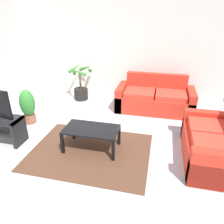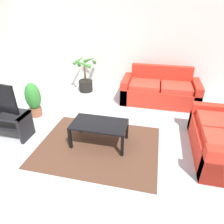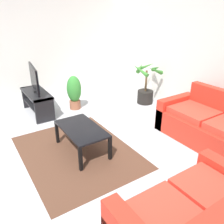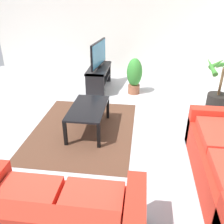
{
  "view_description": "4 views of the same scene",
  "coord_description": "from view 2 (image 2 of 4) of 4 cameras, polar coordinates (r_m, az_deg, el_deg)",
  "views": [
    {
      "loc": [
        1.27,
        -3.04,
        2.4
      ],
      "look_at": [
        0.42,
        0.6,
        0.63
      ],
      "focal_mm": 34.28,
      "sensor_mm": 36.0,
      "label": 1
    },
    {
      "loc": [
        1.01,
        -2.68,
        2.35
      ],
      "look_at": [
        0.25,
        0.67,
        0.44
      ],
      "focal_mm": 31.62,
      "sensor_mm": 36.0,
      "label": 2
    },
    {
      "loc": [
        3.2,
        -1.2,
        2.23
      ],
      "look_at": [
        0.31,
        0.69,
        0.68
      ],
      "focal_mm": 36.9,
      "sensor_mm": 36.0,
      "label": 3
    },
    {
      "loc": [
        3.68,
        1.07,
        2.22
      ],
      "look_at": [
        0.4,
        0.64,
        0.53
      ],
      "focal_mm": 39.71,
      "sensor_mm": 36.0,
      "label": 4
    }
  ],
  "objects": [
    {
      "name": "potted_plant_small",
      "position": [
        4.83,
        -21.79,
        3.56
      ],
      "size": [
        0.34,
        0.34,
        0.81
      ],
      "color": "brown",
      "rests_on": "ground"
    },
    {
      "name": "couch_main",
      "position": [
        5.37,
        13.61,
        5.86
      ],
      "size": [
        1.95,
        0.9,
        0.9
      ],
      "color": "red",
      "rests_on": "ground"
    },
    {
      "name": "area_rug",
      "position": [
        3.75,
        -3.95,
        -9.71
      ],
      "size": [
        2.2,
        1.7,
        0.01
      ],
      "primitive_type": "cube",
      "color": "#513323",
      "rests_on": "ground"
    },
    {
      "name": "wall_back",
      "position": [
        5.85,
        2.89,
        19.26
      ],
      "size": [
        6.0,
        0.06,
        2.7
      ],
      "primitive_type": "cube",
      "color": "silver",
      "rests_on": "ground"
    },
    {
      "name": "tv_stand",
      "position": [
        4.41,
        -29.33,
        -2.09
      ],
      "size": [
        1.1,
        0.45,
        0.52
      ],
      "color": "black",
      "rests_on": "ground"
    },
    {
      "name": "coffee_table",
      "position": [
        3.61,
        -3.7,
        -4.06
      ],
      "size": [
        1.0,
        0.57,
        0.44
      ],
      "color": "black",
      "rests_on": "ground"
    },
    {
      "name": "potted_palm",
      "position": [
        5.93,
        -7.65,
        9.56
      ],
      "size": [
        0.7,
        0.69,
        1.04
      ],
      "color": "black",
      "rests_on": "ground"
    },
    {
      "name": "ground_plane",
      "position": [
        3.71,
        -6.1,
        -10.47
      ],
      "size": [
        6.6,
        6.6,
        0.0
      ],
      "primitive_type": "plane",
      "color": "#B2B2B7"
    }
  ]
}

